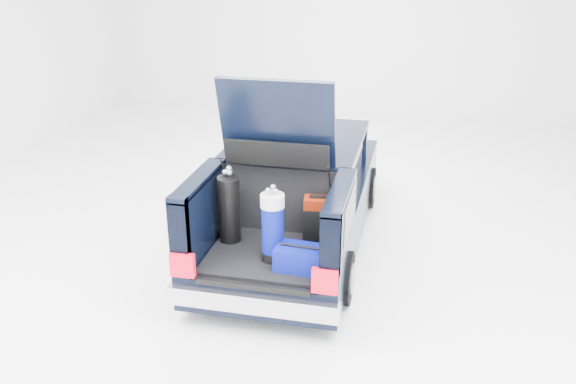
% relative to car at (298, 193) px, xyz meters
% --- Properties ---
extents(ground, '(14.00, 14.00, 0.00)m').
position_rel_car_xyz_m(ground, '(0.00, -0.11, -0.67)').
color(ground, white).
rests_on(ground, ground).
extents(car, '(1.87, 4.65, 2.47)m').
position_rel_car_xyz_m(car, '(0.00, 0.00, 0.00)').
color(car, black).
rests_on(car, ground).
extents(red_suitcase, '(0.37, 0.26, 0.57)m').
position_rel_car_xyz_m(red_suitcase, '(0.49, -1.19, 0.20)').
color(red_suitcase, '#691303').
rests_on(red_suitcase, car).
extents(black_golf_bag, '(0.32, 0.36, 0.89)m').
position_rel_car_xyz_m(black_golf_bag, '(-0.50, -1.40, 0.33)').
color(black_golf_bag, black).
rests_on(black_golf_bag, car).
extents(blue_golf_bag, '(0.30, 0.30, 0.86)m').
position_rel_car_xyz_m(blue_golf_bag, '(0.08, -1.72, 0.32)').
color(blue_golf_bag, black).
rests_on(blue_golf_bag, car).
extents(blue_duffel, '(0.54, 0.37, 0.27)m').
position_rel_car_xyz_m(blue_duffel, '(0.41, -1.86, 0.05)').
color(blue_duffel, '#050B77').
rests_on(blue_duffel, car).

